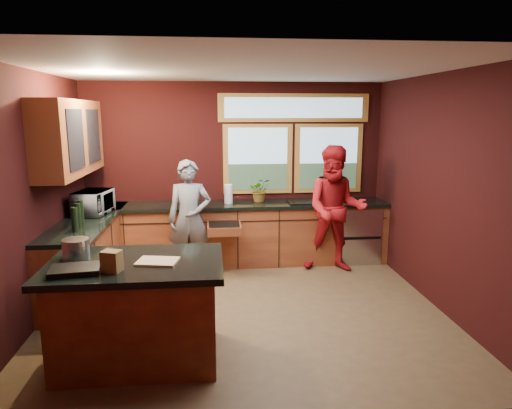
{
  "coord_description": "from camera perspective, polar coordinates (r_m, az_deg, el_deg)",
  "views": [
    {
      "loc": [
        -0.36,
        -4.94,
        2.25
      ],
      "look_at": [
        0.16,
        0.4,
        1.17
      ],
      "focal_mm": 32.0,
      "sensor_mm": 36.0,
      "label": 1
    }
  ],
  "objects": [
    {
      "name": "floor",
      "position": [
        5.44,
        -1.34,
        -13.02
      ],
      "size": [
        4.5,
        4.5,
        0.0
      ],
      "primitive_type": "plane",
      "color": "brown",
      "rests_on": "ground"
    },
    {
      "name": "room_shell",
      "position": [
        5.28,
        -8.21,
        6.41
      ],
      "size": [
        4.52,
        4.02,
        2.71
      ],
      "color": "black",
      "rests_on": "ground"
    },
    {
      "name": "back_counter",
      "position": [
        6.89,
        -0.78,
        -3.58
      ],
      "size": [
        4.5,
        0.64,
        0.93
      ],
      "color": "#562214",
      "rests_on": "floor"
    },
    {
      "name": "left_counter",
      "position": [
        6.26,
        -20.18,
        -5.85
      ],
      "size": [
        0.64,
        2.3,
        0.93
      ],
      "color": "#562214",
      "rests_on": "floor"
    },
    {
      "name": "island",
      "position": [
        4.41,
        -14.51,
        -12.67
      ],
      "size": [
        1.55,
        1.05,
        0.95
      ],
      "color": "#562214",
      "rests_on": "floor"
    },
    {
      "name": "person_grey",
      "position": [
        6.34,
        -8.31,
        -1.79
      ],
      "size": [
        0.6,
        0.39,
        1.63
      ],
      "primitive_type": "imported",
      "rotation": [
        0.0,
        0.0,
        -0.01
      ],
      "color": "slate",
      "rests_on": "floor"
    },
    {
      "name": "person_red",
      "position": [
        6.57,
        9.93,
        -0.58
      ],
      "size": [
        1.0,
        0.86,
        1.8
      ],
      "primitive_type": "imported",
      "rotation": [
        0.0,
        0.0,
        -0.22
      ],
      "color": "#A61317",
      "rests_on": "floor"
    },
    {
      "name": "microwave",
      "position": [
        6.38,
        -19.67,
        0.24
      ],
      "size": [
        0.47,
        0.62,
        0.31
      ],
      "primitive_type": "imported",
      "rotation": [
        0.0,
        0.0,
        1.4
      ],
      "color": "#999999",
      "rests_on": "left_counter"
    },
    {
      "name": "potted_plant",
      "position": [
        6.82,
        0.49,
        1.79
      ],
      "size": [
        0.32,
        0.28,
        0.35
      ],
      "primitive_type": "imported",
      "color": "#999999",
      "rests_on": "back_counter"
    },
    {
      "name": "paper_towel",
      "position": [
        6.74,
        -3.48,
        1.33
      ],
      "size": [
        0.12,
        0.12,
        0.28
      ],
      "primitive_type": "cylinder",
      "color": "white",
      "rests_on": "back_counter"
    },
    {
      "name": "cutting_board",
      "position": [
        4.16,
        -12.21,
        -6.97
      ],
      "size": [
        0.39,
        0.31,
        0.02
      ],
      "primitive_type": "cube",
      "rotation": [
        0.0,
        0.0,
        -0.19
      ],
      "color": "tan",
      "rests_on": "island"
    },
    {
      "name": "stock_pot",
      "position": [
        4.48,
        -21.58,
        -5.15
      ],
      "size": [
        0.24,
        0.24,
        0.18
      ],
      "primitive_type": "cylinder",
      "color": "silver",
      "rests_on": "island"
    },
    {
      "name": "paper_bag",
      "position": [
        4.01,
        -17.58,
        -6.78
      ],
      "size": [
        0.18,
        0.16,
        0.18
      ],
      "primitive_type": "cube",
      "rotation": [
        0.0,
        0.0,
        -0.33
      ],
      "color": "brown",
      "rests_on": "island"
    },
    {
      "name": "black_tray",
      "position": [
        4.1,
        -21.67,
        -7.6
      ],
      "size": [
        0.44,
        0.33,
        0.05
      ],
      "primitive_type": "cube",
      "rotation": [
        0.0,
        0.0,
        0.14
      ],
      "color": "black",
      "rests_on": "island"
    }
  ]
}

